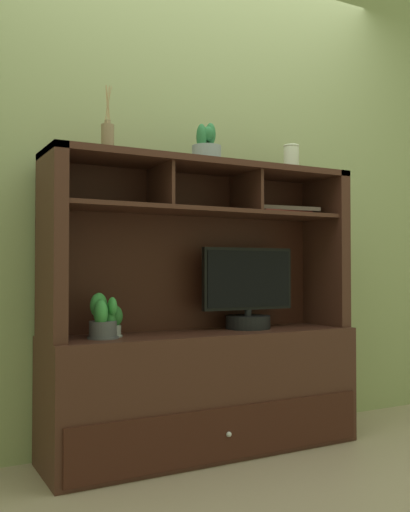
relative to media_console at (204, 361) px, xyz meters
The scene contains 10 objects.
floor_plane 0.44m from the media_console, 90.00° to the right, with size 6.00×6.00×0.02m, color tan.
back_wall 1.00m from the media_console, 90.00° to the left, with size 6.00×0.02×2.80m, color #92A06A.
media_console is the anchor object (origin of this frame).
tv_monitor 0.40m from the media_console, ahead, with size 0.51×0.22×0.41m.
potted_orchid 0.57m from the media_console, behind, with size 0.14×0.14×0.20m.
potted_fern 0.51m from the media_console, behind, with size 0.11×0.13×0.14m.
magazine_stack_left 0.89m from the media_console, ahead, with size 0.38×0.21×0.04m.
diffuser_bottle 1.13m from the media_console, behind, with size 0.06×0.06×0.29m.
potted_succulent 1.02m from the media_console, 92.51° to the right, with size 0.16×0.16×0.19m.
ceramic_vase 1.14m from the media_console, ahead, with size 0.08×0.08×0.13m.
Camera 1 is at (-1.32, -2.44, 0.87)m, focal length 40.56 mm.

